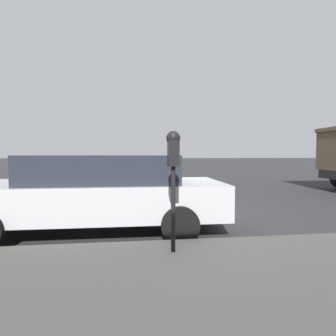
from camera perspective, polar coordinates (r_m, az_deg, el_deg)
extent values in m
plane|color=#2B2B2D|center=(6.35, 0.14, -10.62)|extent=(220.00, 220.00, 0.00)
cylinder|color=black|center=(3.55, 1.13, -8.94)|extent=(0.06, 0.06, 1.15)
cube|color=black|center=(3.48, 1.15, 3.20)|extent=(0.20, 0.14, 0.34)
sphere|color=black|center=(3.48, 1.15, 6.54)|extent=(0.19, 0.19, 0.19)
cube|color=#19389E|center=(3.58, 0.91, 2.51)|extent=(0.01, 0.11, 0.12)
cube|color=black|center=(3.58, 0.91, 4.41)|extent=(0.01, 0.10, 0.08)
cube|color=#B7BABF|center=(5.30, -15.66, -6.42)|extent=(1.92, 4.95, 0.63)
cube|color=#232833|center=(5.21, -13.60, -0.17)|extent=(1.67, 2.78, 0.52)
cylinder|color=black|center=(6.64, -27.51, -7.53)|extent=(0.23, 0.64, 0.64)
cylinder|color=black|center=(4.44, 2.64, -12.33)|extent=(0.23, 0.64, 0.64)
cylinder|color=black|center=(6.24, -0.07, -7.87)|extent=(0.23, 0.64, 0.64)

